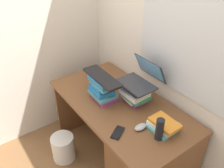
{
  "coord_description": "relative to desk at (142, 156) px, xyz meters",
  "views": [
    {
      "loc": [
        1.31,
        -1.03,
        2.02
      ],
      "look_at": [
        -0.07,
        -0.04,
        0.91
      ],
      "focal_mm": 38.8,
      "sensor_mm": 36.0,
      "label": 1
    }
  ],
  "objects": [
    {
      "name": "ground_plane",
      "position": [
        -0.35,
        0.03,
        -0.4
      ],
      "size": [
        6.0,
        6.0,
        0.0
      ],
      "primitive_type": "plane",
      "color": "brown"
    },
    {
      "name": "wall_back",
      "position": [
        -0.34,
        0.43,
        0.9
      ],
      "size": [
        6.0,
        0.06,
        2.6
      ],
      "color": "silver",
      "rests_on": "ground"
    },
    {
      "name": "wall_left",
      "position": [
        -1.28,
        0.03,
        0.9
      ],
      "size": [
        0.05,
        6.0,
        2.6
      ],
      "primitive_type": "cube",
      "color": "beige",
      "rests_on": "ground"
    },
    {
      "name": "desk",
      "position": [
        0.0,
        0.0,
        0.0
      ],
      "size": [
        1.37,
        0.71,
        0.73
      ],
      "color": "brown",
      "rests_on": "ground"
    },
    {
      "name": "book_stack_tall",
      "position": [
        -0.3,
        0.15,
        0.41
      ],
      "size": [
        0.24,
        0.2,
        0.17
      ],
      "color": "#8C338C",
      "rests_on": "desk"
    },
    {
      "name": "book_stack_keyboard_riser",
      "position": [
        -0.49,
        -0.06,
        0.43
      ],
      "size": [
        0.24,
        0.19,
        0.21
      ],
      "color": "#8C338C",
      "rests_on": "desk"
    },
    {
      "name": "book_stack_side",
      "position": [
        0.09,
        0.1,
        0.37
      ],
      "size": [
        0.23,
        0.2,
        0.08
      ],
      "color": "teal",
      "rests_on": "desk"
    },
    {
      "name": "laptop",
      "position": [
        -0.3,
        0.22,
        0.55
      ],
      "size": [
        0.32,
        0.31,
        0.2
      ],
      "color": "#2D2D33",
      "rests_on": "book_stack_tall"
    },
    {
      "name": "keyboard",
      "position": [
        -0.5,
        -0.05,
        0.55
      ],
      "size": [
        0.42,
        0.15,
        0.02
      ],
      "primitive_type": "cube",
      "rotation": [
        0.0,
        0.0,
        -0.02
      ],
      "color": "black",
      "rests_on": "book_stack_keyboard_riser"
    },
    {
      "name": "computer_mouse",
      "position": [
        -0.0,
        -0.04,
        0.35
      ],
      "size": [
        0.06,
        0.1,
        0.04
      ],
      "primitive_type": "ellipsoid",
      "color": "#A5A8AD",
      "rests_on": "desk"
    },
    {
      "name": "mug",
      "position": [
        -0.89,
        0.08,
        0.37
      ],
      "size": [
        0.11,
        0.08,
        0.09
      ],
      "color": "#B23F33",
      "rests_on": "desk"
    },
    {
      "name": "water_bottle",
      "position": [
        0.15,
        0.0,
        0.42
      ],
      "size": [
        0.06,
        0.06,
        0.18
      ],
      "primitive_type": "cylinder",
      "color": "black",
      "rests_on": "desk"
    },
    {
      "name": "cell_phone",
      "position": [
        -0.07,
        -0.21,
        0.34
      ],
      "size": [
        0.13,
        0.15,
        0.01
      ],
      "primitive_type": "cube",
      "rotation": [
        0.0,
        0.0,
        0.53
      ],
      "color": "black",
      "rests_on": "desk"
    },
    {
      "name": "wastebasket",
      "position": [
        -0.7,
        -0.42,
        -0.26
      ],
      "size": [
        0.23,
        0.23,
        0.28
      ],
      "primitive_type": "cylinder",
      "color": "silver",
      "rests_on": "ground"
    }
  ]
}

